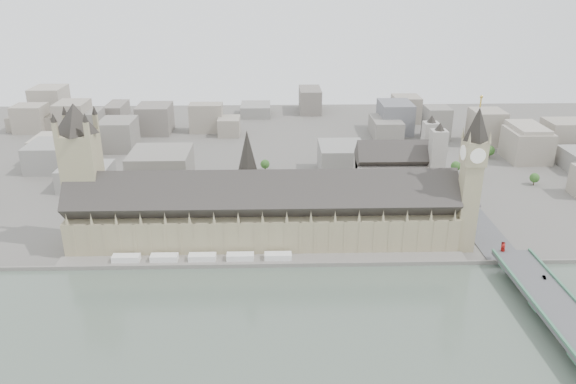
{
  "coord_description": "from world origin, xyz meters",
  "views": [
    {
      "loc": [
        7.68,
        -335.71,
        181.65
      ],
      "look_at": [
        17.5,
        25.95,
        36.48
      ],
      "focal_mm": 35.0,
      "sensor_mm": 36.0,
      "label": 1
    }
  ],
  "objects_px": {
    "palace_of_westminster": "(263,214)",
    "car_approach": "(479,205)",
    "victoria_tower": "(82,168)",
    "red_bus_north": "(503,247)",
    "westminster_bridge": "(563,322)",
    "car_silver": "(544,277)",
    "westminster_abbey": "(399,172)",
    "elizabeth_tower": "(472,170)"
  },
  "relations": [
    {
      "from": "palace_of_westminster",
      "to": "car_approach",
      "type": "xyz_separation_m",
      "value": [
        166.11,
        39.23,
        -11.65
      ]
    },
    {
      "from": "victoria_tower",
      "to": "red_bus_north",
      "type": "relative_size",
      "value": 9.95
    },
    {
      "from": "victoria_tower",
      "to": "westminster_bridge",
      "type": "bearing_deg",
      "value": -21.78
    },
    {
      "from": "westminster_bridge",
      "to": "red_bus_north",
      "type": "xyz_separation_m",
      "value": [
        -4.52,
        75.2,
        6.52
      ]
    },
    {
      "from": "red_bus_north",
      "to": "car_silver",
      "type": "height_order",
      "value": "red_bus_north"
    },
    {
      "from": "westminster_abbey",
      "to": "palace_of_westminster",
      "type": "bearing_deg",
      "value": -145.83
    },
    {
      "from": "car_silver",
      "to": "westminster_abbey",
      "type": "bearing_deg",
      "value": 121.29
    },
    {
      "from": "westminster_bridge",
      "to": "car_silver",
      "type": "distance_m",
      "value": 38.16
    },
    {
      "from": "victoria_tower",
      "to": "car_approach",
      "type": "relative_size",
      "value": 18.07
    },
    {
      "from": "elizabeth_tower",
      "to": "car_silver",
      "type": "height_order",
      "value": "elizabeth_tower"
    },
    {
      "from": "victoria_tower",
      "to": "car_silver",
      "type": "xyz_separation_m",
      "value": [
        289.71,
        -76.22,
        -44.31
      ]
    },
    {
      "from": "westminster_bridge",
      "to": "victoria_tower",
      "type": "bearing_deg",
      "value": 158.22
    },
    {
      "from": "car_approach",
      "to": "westminster_bridge",
      "type": "bearing_deg",
      "value": -93.62
    },
    {
      "from": "westminster_abbey",
      "to": "car_silver",
      "type": "height_order",
      "value": "westminster_abbey"
    },
    {
      "from": "westminster_abbey",
      "to": "car_silver",
      "type": "xyz_separation_m",
      "value": [
        56.78,
        -145.22,
        -14.19
      ]
    },
    {
      "from": "victoria_tower",
      "to": "elizabeth_tower",
      "type": "bearing_deg",
      "value": -3.96
    },
    {
      "from": "palace_of_westminster",
      "to": "westminster_abbey",
      "type": "relative_size",
      "value": 3.9
    },
    {
      "from": "westminster_abbey",
      "to": "car_approach",
      "type": "bearing_deg",
      "value": -33.17
    },
    {
      "from": "victoria_tower",
      "to": "westminster_bridge",
      "type": "height_order",
      "value": "victoria_tower"
    },
    {
      "from": "victoria_tower",
      "to": "car_approach",
      "type": "distance_m",
      "value": 293.33
    },
    {
      "from": "palace_of_westminster",
      "to": "car_silver",
      "type": "relative_size",
      "value": 68.09
    },
    {
      "from": "palace_of_westminster",
      "to": "westminster_abbey",
      "type": "distance_m",
      "value": 134.09
    },
    {
      "from": "elizabeth_tower",
      "to": "red_bus_north",
      "type": "height_order",
      "value": "elizabeth_tower"
    },
    {
      "from": "victoria_tower",
      "to": "car_approach",
      "type": "bearing_deg",
      "value": 6.52
    },
    {
      "from": "red_bus_north",
      "to": "westminster_abbey",
      "type": "bearing_deg",
      "value": 136.77
    },
    {
      "from": "red_bus_north",
      "to": "car_silver",
      "type": "bearing_deg",
      "value": -51.59
    },
    {
      "from": "elizabeth_tower",
      "to": "victoria_tower",
      "type": "xyz_separation_m",
      "value": [
        -260.0,
        18.0,
        -2.88
      ]
    },
    {
      "from": "elizabeth_tower",
      "to": "car_approach",
      "type": "relative_size",
      "value": 19.43
    },
    {
      "from": "victoria_tower",
      "to": "car_silver",
      "type": "height_order",
      "value": "victoria_tower"
    },
    {
      "from": "palace_of_westminster",
      "to": "red_bus_north",
      "type": "height_order",
      "value": "palace_of_westminster"
    },
    {
      "from": "palace_of_westminster",
      "to": "car_silver",
      "type": "height_order",
      "value": "palace_of_westminster"
    },
    {
      "from": "palace_of_westminster",
      "to": "car_approach",
      "type": "relative_size",
      "value": 47.89
    },
    {
      "from": "elizabeth_tower",
      "to": "westminster_bridge",
      "type": "xyz_separation_m",
      "value": [
        24.0,
        -95.5,
        -52.96
      ]
    },
    {
      "from": "westminster_bridge",
      "to": "red_bus_north",
      "type": "bearing_deg",
      "value": 93.44
    },
    {
      "from": "elizabeth_tower",
      "to": "westminster_abbey",
      "type": "distance_m",
      "value": 96.91
    },
    {
      "from": "palace_of_westminster",
      "to": "westminster_bridge",
      "type": "height_order",
      "value": "palace_of_westminster"
    },
    {
      "from": "palace_of_westminster",
      "to": "westminster_abbey",
      "type": "bearing_deg",
      "value": 34.17
    },
    {
      "from": "westminster_bridge",
      "to": "red_bus_north",
      "type": "height_order",
      "value": "red_bus_north"
    },
    {
      "from": "westminster_abbey",
      "to": "car_approach",
      "type": "height_order",
      "value": "westminster_abbey"
    },
    {
      "from": "victoria_tower",
      "to": "red_bus_north",
      "type": "distance_m",
      "value": 285.43
    },
    {
      "from": "red_bus_north",
      "to": "palace_of_westminster",
      "type": "bearing_deg",
      "value": -168.17
    },
    {
      "from": "car_approach",
      "to": "car_silver",
      "type": "bearing_deg",
      "value": -91.17
    }
  ]
}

